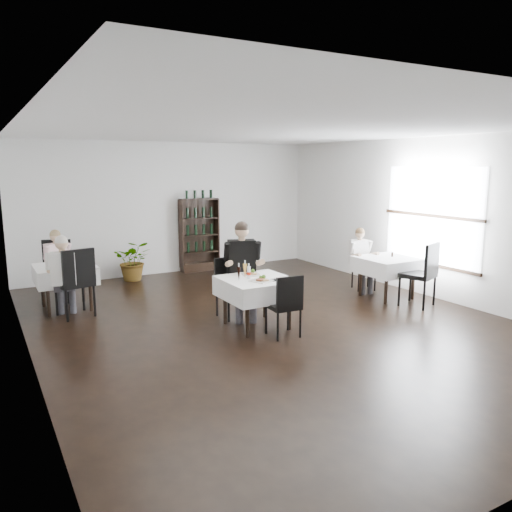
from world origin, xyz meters
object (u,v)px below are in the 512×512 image
at_px(potted_tree, 134,260).
at_px(diner_main, 243,263).
at_px(wine_shelf, 199,235).
at_px(main_table, 257,288).

distance_m(potted_tree, diner_main, 3.68).
relative_size(potted_tree, diner_main, 0.55).
distance_m(wine_shelf, main_table, 4.41).
height_order(potted_tree, diner_main, diner_main).
relative_size(wine_shelf, main_table, 1.70).
bearing_deg(wine_shelf, diner_main, -102.84).
distance_m(main_table, diner_main, 0.61).
bearing_deg(diner_main, wine_shelf, 77.16).
height_order(main_table, potted_tree, potted_tree).
xyz_separation_m(main_table, potted_tree, (-0.76, 4.09, -0.18)).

